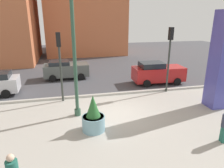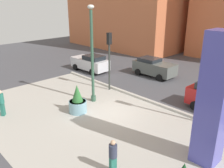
{
  "view_description": "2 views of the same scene",
  "coord_description": "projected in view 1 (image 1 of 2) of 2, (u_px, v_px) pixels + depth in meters",
  "views": [
    {
      "loc": [
        -2.66,
        -11.02,
        5.6
      ],
      "look_at": [
        -0.07,
        0.42,
        1.77
      ],
      "focal_mm": 33.19,
      "sensor_mm": 36.0,
      "label": 1
    },
    {
      "loc": [
        10.2,
        -9.81,
        7.12
      ],
      "look_at": [
        -0.34,
        0.42,
        1.78
      ],
      "focal_mm": 37.81,
      "sensor_mm": 36.0,
      "label": 2
    }
  ],
  "objects": [
    {
      "name": "ground_plane",
      "position": [
        103.0,
        92.0,
        16.22
      ],
      "size": [
        60.0,
        60.0,
        0.0
      ],
      "primitive_type": "plane",
      "color": "#47474C"
    },
    {
      "name": "plaza_pavement",
      "position": [
        124.0,
        131.0,
        10.66
      ],
      "size": [
        18.0,
        10.0,
        0.02
      ],
      "primitive_type": "cube",
      "color": "#ADA89E",
      "rests_on": "ground_plane"
    },
    {
      "name": "curb_strip",
      "position": [
        105.0,
        95.0,
        15.38
      ],
      "size": [
        18.0,
        0.24,
        0.16
      ],
      "primitive_type": "cube",
      "color": "#B7B2A8",
      "rests_on": "ground_plane"
    },
    {
      "name": "lamp_post",
      "position": [
        75.0,
        61.0,
        11.32
      ],
      "size": [
        0.44,
        0.44,
        6.76
      ],
      "color": "#335642",
      "rests_on": "ground_plane"
    },
    {
      "name": "art_pillar_blue",
      "position": [
        222.0,
        61.0,
        12.67
      ],
      "size": [
        1.12,
        1.12,
        5.99
      ],
      "primitive_type": "cube",
      "color": "#4C4CAD",
      "rests_on": "ground_plane"
    },
    {
      "name": "potted_plant_near_left",
      "position": [
        93.0,
        117.0,
        10.48
      ],
      "size": [
        1.17,
        1.17,
        1.93
      ],
      "color": "#7AA8B7",
      "rests_on": "ground_plane"
    },
    {
      "name": "traffic_light_corner",
      "position": [
        60.0,
        56.0,
        13.45
      ],
      "size": [
        0.28,
        0.42,
        4.67
      ],
      "color": "#333833",
      "rests_on": "ground_plane"
    },
    {
      "name": "traffic_light_far_side",
      "position": [
        170.0,
        50.0,
        15.23
      ],
      "size": [
        0.28,
        0.42,
        4.88
      ],
      "color": "#333833",
      "rests_on": "ground_plane"
    },
    {
      "name": "car_intersection",
      "position": [
        157.0,
        73.0,
        18.03
      ],
      "size": [
        4.46,
        2.17,
        1.88
      ],
      "color": "red",
      "rests_on": "ground_plane"
    },
    {
      "name": "car_far_lane",
      "position": [
        66.0,
        69.0,
        19.45
      ],
      "size": [
        4.09,
        2.09,
        1.7
      ],
      "color": "#565B56",
      "rests_on": "ground_plane"
    }
  ]
}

